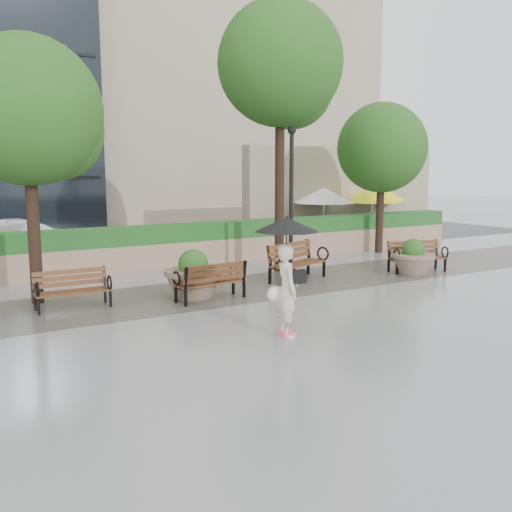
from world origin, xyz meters
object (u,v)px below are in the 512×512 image
bench_4 (417,263)px  bench_1 (73,298)px  car_right (28,241)px  bench_3 (298,269)px  pedestrian (286,265)px  planter_right (413,261)px  lamppost (291,212)px  bench_2 (211,289)px  planter_left (194,279)px

bench_4 → bench_1: bearing=-169.1°
car_right → bench_3: bearing=-143.4°
bench_1 → pedestrian: pedestrian is taller
planter_right → pedestrian: 7.47m
lamppost → bench_2: bearing=-156.1°
planter_left → planter_right: 6.83m
planter_right → lamppost: bearing=155.0°
bench_2 → pedestrian: size_ratio=0.79×
bench_1 → pedestrian: bearing=-53.2°
bench_3 → bench_4: bearing=-31.1°
car_right → bench_1: bearing=175.5°
bench_1 → bench_4: (9.98, -0.66, 0.02)m
planter_left → car_right: 8.13m
pedestrian → planter_right: bearing=-48.5°
bench_3 → lamppost: (0.13, 0.52, 1.57)m
car_right → planter_right: bearing=-133.9°
planter_left → car_right: bearing=107.3°
bench_2 → bench_4: 7.00m
bench_4 → bench_2: bearing=-164.1°
planter_left → lamppost: bearing=15.6°
planter_right → bench_2: bearing=179.3°
planter_left → pedestrian: pedestrian is taller
planter_right → lamppost: (-3.29, 1.53, 1.47)m
bench_4 → lamppost: bearing=175.3°
bench_1 → planter_left: size_ratio=1.16×
bench_3 → pedestrian: size_ratio=0.94×
bench_2 → bench_4: bearing=176.6°
planter_left → bench_1: bearing=173.0°
planter_right → car_right: (-9.22, 8.30, 0.29)m
bench_1 → bench_3: bearing=2.9°
pedestrian → lamppost: bearing=-19.7°
pedestrian → bench_4: bearing=-48.3°
bench_3 → planter_left: size_ratio=1.47×
bench_4 → car_right: 12.58m
planter_right → pedestrian: size_ratio=0.57×
bench_1 → bench_2: bearing=-13.5°
bench_2 → planter_left: size_ratio=1.23×
bench_3 → bench_4: bench_3 is taller
bench_1 → planter_right: size_ratio=1.29×
bench_2 → planter_right: bearing=174.7°
lamppost → planter_right: bearing=-25.0°
bench_2 → bench_3: 3.30m
lamppost → car_right: 9.08m
lamppost → car_right: bearing=131.2°
bench_3 → car_right: bearing=109.0°
planter_left → pedestrian: (0.12, -3.77, 0.87)m
planter_left → lamppost: lamppost is taller
car_right → pedestrian: pedestrian is taller
planter_left → pedestrian: bearing=-88.2°
bench_4 → car_right: (-9.64, 8.08, 0.43)m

